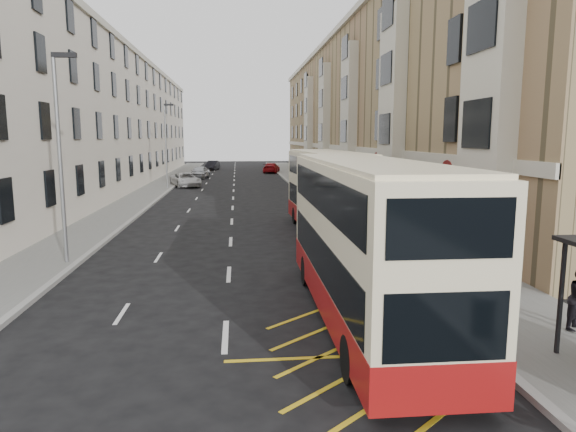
{
  "coord_description": "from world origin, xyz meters",
  "views": [
    {
      "loc": [
        0.36,
        -8.53,
        5.03
      ],
      "look_at": [
        2.07,
        8.7,
        2.35
      ],
      "focal_mm": 32.0,
      "sensor_mm": 36.0,
      "label": 1
    }
  ],
  "objects": [
    {
      "name": "ground",
      "position": [
        0.0,
        0.0,
        0.0
      ],
      "size": [
        200.0,
        200.0,
        0.0
      ],
      "primitive_type": "plane",
      "color": "black",
      "rests_on": "ground"
    },
    {
      "name": "pavement_right",
      "position": [
        8.0,
        30.0,
        0.07
      ],
      "size": [
        4.0,
        120.0,
        0.15
      ],
      "primitive_type": "cube",
      "color": "#62615D",
      "rests_on": "ground"
    },
    {
      "name": "pavement_left",
      "position": [
        -7.5,
        30.0,
        0.07
      ],
      "size": [
        3.0,
        120.0,
        0.15
      ],
      "primitive_type": "cube",
      "color": "#62615D",
      "rests_on": "ground"
    },
    {
      "name": "kerb_right",
      "position": [
        6.0,
        30.0,
        0.07
      ],
      "size": [
        0.25,
        120.0,
        0.15
      ],
      "primitive_type": "cube",
      "color": "gray",
      "rests_on": "ground"
    },
    {
      "name": "kerb_left",
      "position": [
        -6.0,
        30.0,
        0.07
      ],
      "size": [
        0.25,
        120.0,
        0.15
      ],
      "primitive_type": "cube",
      "color": "gray",
      "rests_on": "ground"
    },
    {
      "name": "road_markings",
      "position": [
        0.0,
        45.0,
        0.01
      ],
      "size": [
        10.0,
        110.0,
        0.01
      ],
      "primitive_type": null,
      "color": "silver",
      "rests_on": "ground"
    },
    {
      "name": "terrace_right",
      "position": [
        14.88,
        45.38,
        7.52
      ],
      "size": [
        10.75,
        79.0,
        15.25
      ],
      "color": "#8E7B52",
      "rests_on": "ground"
    },
    {
      "name": "terrace_left",
      "position": [
        -13.43,
        45.5,
        6.52
      ],
      "size": [
        9.18,
        79.0,
        13.25
      ],
      "color": "beige",
      "rests_on": "ground"
    },
    {
      "name": "guard_railing",
      "position": [
        6.25,
        5.75,
        0.86
      ],
      "size": [
        0.06,
        6.56,
        1.01
      ],
      "color": "red",
      "rests_on": "pavement_right"
    },
    {
      "name": "street_lamp_near",
      "position": [
        -6.35,
        12.0,
        4.64
      ],
      "size": [
        0.93,
        0.18,
        8.0
      ],
      "color": "gray",
      "rests_on": "pavement_left"
    },
    {
      "name": "street_lamp_far",
      "position": [
        -6.35,
        42.0,
        4.64
      ],
      "size": [
        0.93,
        0.18,
        8.0
      ],
      "color": "gray",
      "rests_on": "pavement_left"
    },
    {
      "name": "double_decker_front",
      "position": [
        3.79,
        4.8,
        2.25
      ],
      "size": [
        2.61,
        11.11,
        4.42
      ],
      "rotation": [
        0.0,
        0.0,
        -0.01
      ],
      "color": "beige",
      "rests_on": "ground"
    },
    {
      "name": "double_decker_rear",
      "position": [
        4.97,
        17.45,
        2.19
      ],
      "size": [
        2.95,
        10.88,
        4.3
      ],
      "rotation": [
        0.0,
        0.0,
        0.04
      ],
      "color": "beige",
      "rests_on": "ground"
    },
    {
      "name": "pedestrian_far",
      "position": [
        6.52,
        7.29,
        1.05
      ],
      "size": [
        1.13,
        0.69,
        1.8
      ],
      "primitive_type": "imported",
      "rotation": [
        0.0,
        0.0,
        2.89
      ],
      "color": "black",
      "rests_on": "pavement_right"
    },
    {
      "name": "white_van",
      "position": [
        -4.88,
        44.52,
        0.7
      ],
      "size": [
        3.86,
        5.54,
        1.41
      ],
      "primitive_type": "imported",
      "rotation": [
        0.0,
        0.0,
        0.33
      ],
      "color": "silver",
      "rests_on": "ground"
    },
    {
      "name": "car_silver",
      "position": [
        -4.18,
        54.57,
        0.77
      ],
      "size": [
        2.6,
        4.77,
        1.54
      ],
      "primitive_type": "imported",
      "rotation": [
        0.0,
        0.0,
        -0.18
      ],
      "color": "#B3B6BB",
      "rests_on": "ground"
    },
    {
      "name": "car_dark",
      "position": [
        -3.36,
        71.21,
        0.71
      ],
      "size": [
        2.22,
        4.49,
        1.42
      ],
      "primitive_type": "imported",
      "rotation": [
        0.0,
        0.0,
        -0.17
      ],
      "color": "black",
      "rests_on": "ground"
    },
    {
      "name": "car_red",
      "position": [
        5.2,
        64.1,
        0.7
      ],
      "size": [
        2.91,
        5.13,
        1.4
      ],
      "primitive_type": "imported",
      "rotation": [
        0.0,
        0.0,
        2.94
      ],
      "color": "#9B090F",
      "rests_on": "ground"
    }
  ]
}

